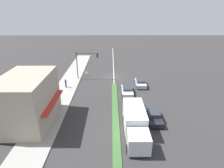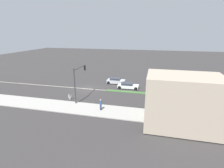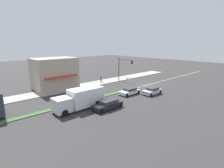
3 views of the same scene
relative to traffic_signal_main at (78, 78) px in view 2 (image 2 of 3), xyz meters
The scene contains 11 objects.
ground_plane 18.42m from the traffic_signal_main, 109.89° to the left, with size 160.00×160.00×0.00m, color #333030.
sidewalk_right 18.07m from the traffic_signal_main, 80.63° to the left, with size 4.00×73.00×0.12m, color #9E9B93.
lane_marking_center 7.34m from the traffic_signal_main, behind, with size 0.16×60.00×0.01m, color beige.
building_corner_store 15.87m from the traffic_signal_main, 72.44° to the left, with size 6.18×8.28×6.23m.
traffic_signal_main is the anchor object (origin of this frame).
pedestrian 6.14m from the traffic_signal_main, 58.11° to the left, with size 0.34×0.34×1.65m.
warning_aframe_sign 3.88m from the traffic_signal_main, 93.33° to the right, with size 0.45×0.53×0.84m.
delivery_truck 19.38m from the traffic_signal_main, 115.66° to the left, with size 2.44×7.50×2.87m.
sedan_silver 12.18m from the traffic_signal_main, 161.61° to the left, with size 1.81×3.89×1.25m.
van_white 11.26m from the traffic_signal_main, 140.72° to the left, with size 1.84×4.11×1.17m.
sedan_dark 18.63m from the traffic_signal_main, 127.34° to the left, with size 1.80×4.58×1.29m.
Camera 2 is at (30.98, 12.76, 10.99)m, focal length 28.00 mm.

